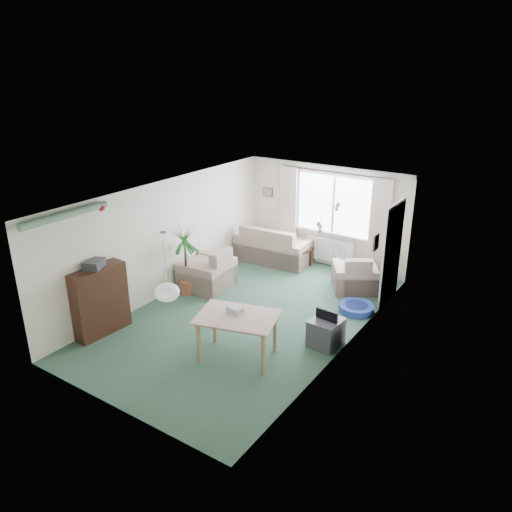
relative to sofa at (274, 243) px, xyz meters
The scene contains 25 objects.
ground 3.00m from the sofa, 68.20° to the right, with size 6.50×6.50×0.00m, color #2F4F3D.
window 1.74m from the sofa, 20.27° to the left, with size 1.80×0.03×1.30m, color white.
curtain_rod 2.27m from the sofa, 17.10° to the left, with size 2.60×0.03×0.03m, color black.
curtain_left 0.92m from the sofa, 68.46° to the left, with size 0.45×0.08×2.00m, color beige.
curtain_right 2.61m from the sofa, ahead, with size 0.45×0.08×2.00m, color beige.
radiator 1.37m from the sofa, 18.70° to the left, with size 1.20×0.10×0.55m, color white.
doorway 3.18m from the sofa, 10.11° to the right, with size 0.03×0.95×2.00m, color black.
pendant_lamp 5.32m from the sofa, 75.56° to the right, with size 0.36×0.36×0.36m, color white.
tinsel_garland 5.43m from the sofa, 99.22° to the right, with size 1.60×1.60×0.12m, color #196626.
bauble_cluster_a 3.51m from the sofa, 37.63° to the right, with size 0.20×0.20×0.20m, color silver.
bauble_cluster_b 4.44m from the sofa, 48.48° to the right, with size 0.20×0.20×0.20m, color silver.
wall_picture_back 1.30m from the sofa, 136.17° to the left, with size 0.28×0.03×0.22m, color brown.
wall_picture_right 3.62m from the sofa, 26.71° to the right, with size 0.03×0.24×0.30m, color brown.
sofa is the anchor object (origin of this frame).
armchair_corner 2.34m from the sofa, 10.94° to the right, with size 0.89×0.84×0.79m, color beige.
armchair_left 2.14m from the sofa, 100.77° to the right, with size 1.00×0.95×0.90m, color tan.
coffee_table 0.48m from the sofa, ahead, with size 1.03×0.57×0.46m, color black.
photo_frame 0.47m from the sofa, ahead, with size 0.12×0.02×0.16m, color #51332A.
bookshelf 4.73m from the sofa, 99.00° to the right, with size 0.34×1.02×1.25m, color black.
hifi_box 4.81m from the sofa, 99.31° to the right, with size 0.28×0.35×0.14m, color #303034.
houseplant 2.66m from the sofa, 101.99° to the right, with size 0.63×0.63×1.47m, color #1F5A29.
dining_table 4.35m from the sofa, 66.21° to the right, with size 1.18×0.78×0.74m, color tan.
gift_box 4.25m from the sofa, 66.98° to the right, with size 0.25×0.18×0.12m, color silver.
tv_cube 4.00m from the sofa, 45.50° to the right, with size 0.48×0.53×0.48m, color #3F3F44.
pet_bed 3.10m from the sofa, 26.76° to the right, with size 0.68×0.68×0.14m, color #22469F.
Camera 1 is at (4.83, -6.97, 4.56)m, focal length 35.00 mm.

